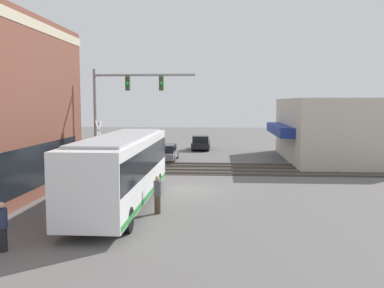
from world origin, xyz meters
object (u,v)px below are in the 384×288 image
at_px(crossing_signal, 99,142).
at_px(pedestrian_by_lamp, 2,226).
at_px(city_bus, 122,168).
at_px(parked_car_black, 201,143).
at_px(pedestrian_near_bus, 157,195).
at_px(parked_car_grey, 166,153).

xyz_separation_m(crossing_signal, pedestrian_by_lamp, (-14.55, -0.94, -1.44)).
distance_m(city_bus, parked_car_black, 24.76).
bearing_deg(pedestrian_near_bus, pedestrian_by_lamp, 139.50).
distance_m(city_bus, pedestrian_near_bus, 2.44).
relative_size(city_bus, pedestrian_by_lamp, 6.98).
xyz_separation_m(crossing_signal, parked_car_grey, (7.84, -3.49, -1.64)).
xyz_separation_m(parked_car_grey, pedestrian_near_bus, (-17.23, -1.86, 0.21)).
xyz_separation_m(city_bus, parked_car_black, (24.60, -2.60, -1.18)).
bearing_deg(crossing_signal, pedestrian_near_bus, -150.29).
relative_size(city_bus, crossing_signal, 3.08).
height_order(parked_car_black, pedestrian_near_bus, pedestrian_near_bus).
height_order(city_bus, crossing_signal, crossing_signal).
relative_size(crossing_signal, pedestrian_by_lamp, 2.27).
bearing_deg(pedestrian_by_lamp, parked_car_grey, -6.51).
bearing_deg(crossing_signal, pedestrian_by_lamp, -176.32).
bearing_deg(pedestrian_by_lamp, parked_car_black, -9.45).
relative_size(crossing_signal, pedestrian_near_bus, 2.25).
bearing_deg(parked_car_grey, pedestrian_near_bus, -173.83).
height_order(crossing_signal, pedestrian_by_lamp, crossing_signal).
bearing_deg(city_bus, crossing_signal, 23.11).
height_order(crossing_signal, pedestrian_near_bus, crossing_signal).
xyz_separation_m(parked_car_grey, parked_car_black, (8.58, -2.60, 0.04)).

